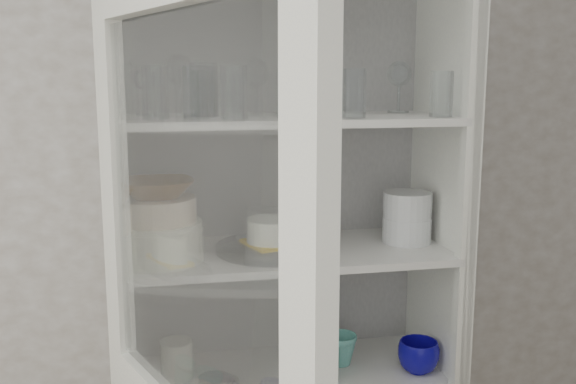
{
  "coord_description": "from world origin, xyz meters",
  "views": [
    {
      "loc": [
        -0.18,
        -0.57,
        1.77
      ],
      "look_at": [
        0.2,
        1.27,
        1.43
      ],
      "focal_mm": 40.0,
      "sensor_mm": 36.0,
      "label": 1
    }
  ],
  "objects_px": {
    "goblet_1": "(303,83)",
    "pantry_cabinet": "(284,339)",
    "plate_stack_front": "(158,241)",
    "white_ramekin": "(273,230)",
    "goblet_3": "(399,85)",
    "mug_white": "(320,368)",
    "teal_jar": "(309,346)",
    "measuring_cups": "(215,384)",
    "cream_bowl": "(156,210)",
    "glass_platter": "(273,248)",
    "terracotta_bowl": "(156,188)",
    "plate_stack_back": "(150,228)",
    "grey_bowl_stack": "(407,217)",
    "goblet_0": "(145,90)",
    "yellow_trivet": "(273,243)",
    "mug_teal": "(340,349)",
    "white_canister": "(177,359)"
  },
  "relations": [
    {
      "from": "goblet_1",
      "to": "pantry_cabinet",
      "type": "bearing_deg",
      "value": -151.43
    },
    {
      "from": "plate_stack_front",
      "to": "white_ramekin",
      "type": "bearing_deg",
      "value": 5.75
    },
    {
      "from": "goblet_3",
      "to": "mug_white",
      "type": "relative_size",
      "value": 1.6
    },
    {
      "from": "teal_jar",
      "to": "measuring_cups",
      "type": "distance_m",
      "value": 0.34
    },
    {
      "from": "cream_bowl",
      "to": "glass_platter",
      "type": "height_order",
      "value": "cream_bowl"
    },
    {
      "from": "plate_stack_front",
      "to": "terracotta_bowl",
      "type": "height_order",
      "value": "terracotta_bowl"
    },
    {
      "from": "plate_stack_back",
      "to": "plate_stack_front",
      "type": "bearing_deg",
      "value": -82.41
    },
    {
      "from": "goblet_1",
      "to": "grey_bowl_stack",
      "type": "height_order",
      "value": "goblet_1"
    },
    {
      "from": "white_ramekin",
      "to": "grey_bowl_stack",
      "type": "distance_m",
      "value": 0.43
    },
    {
      "from": "goblet_1",
      "to": "teal_jar",
      "type": "height_order",
      "value": "goblet_1"
    },
    {
      "from": "plate_stack_back",
      "to": "terracotta_bowl",
      "type": "distance_m",
      "value": 0.23
    },
    {
      "from": "cream_bowl",
      "to": "terracotta_bowl",
      "type": "relative_size",
      "value": 1.05
    },
    {
      "from": "pantry_cabinet",
      "to": "grey_bowl_stack",
      "type": "xyz_separation_m",
      "value": [
        0.38,
        -0.07,
        0.4
      ]
    },
    {
      "from": "goblet_0",
      "to": "yellow_trivet",
      "type": "bearing_deg",
      "value": -16.48
    },
    {
      "from": "goblet_3",
      "to": "grey_bowl_stack",
      "type": "height_order",
      "value": "goblet_3"
    },
    {
      "from": "goblet_3",
      "to": "glass_platter",
      "type": "height_order",
      "value": "goblet_3"
    },
    {
      "from": "plate_stack_back",
      "to": "glass_platter",
      "type": "xyz_separation_m",
      "value": [
        0.36,
        -0.13,
        -0.05
      ]
    },
    {
      "from": "cream_bowl",
      "to": "measuring_cups",
      "type": "xyz_separation_m",
      "value": [
        0.15,
        -0.02,
        -0.53
      ]
    },
    {
      "from": "pantry_cabinet",
      "to": "white_ramekin",
      "type": "height_order",
      "value": "pantry_cabinet"
    },
    {
      "from": "glass_platter",
      "to": "teal_jar",
      "type": "distance_m",
      "value": 0.39
    },
    {
      "from": "mug_teal",
      "to": "measuring_cups",
      "type": "height_order",
      "value": "mug_teal"
    },
    {
      "from": "yellow_trivet",
      "to": "mug_teal",
      "type": "distance_m",
      "value": 0.44
    },
    {
      "from": "plate_stack_front",
      "to": "white_canister",
      "type": "bearing_deg",
      "value": 63.16
    },
    {
      "from": "grey_bowl_stack",
      "to": "terracotta_bowl",
      "type": "bearing_deg",
      "value": -176.19
    },
    {
      "from": "goblet_0",
      "to": "glass_platter",
      "type": "distance_m",
      "value": 0.6
    },
    {
      "from": "cream_bowl",
      "to": "white_canister",
      "type": "distance_m",
      "value": 0.5
    },
    {
      "from": "goblet_0",
      "to": "goblet_3",
      "type": "relative_size",
      "value": 0.86
    },
    {
      "from": "pantry_cabinet",
      "to": "yellow_trivet",
      "type": "relative_size",
      "value": 14.03
    },
    {
      "from": "pantry_cabinet",
      "to": "measuring_cups",
      "type": "relative_size",
      "value": 21.56
    },
    {
      "from": "pantry_cabinet",
      "to": "terracotta_bowl",
      "type": "xyz_separation_m",
      "value": [
        -0.39,
        -0.12,
        0.53
      ]
    },
    {
      "from": "glass_platter",
      "to": "mug_white",
      "type": "height_order",
      "value": "glass_platter"
    },
    {
      "from": "white_canister",
      "to": "goblet_0",
      "type": "bearing_deg",
      "value": 141.36
    },
    {
      "from": "goblet_0",
      "to": "mug_teal",
      "type": "height_order",
      "value": "goblet_0"
    },
    {
      "from": "white_ramekin",
      "to": "measuring_cups",
      "type": "bearing_deg",
      "value": -163.74
    },
    {
      "from": "glass_platter",
      "to": "mug_teal",
      "type": "relative_size",
      "value": 3.24
    },
    {
      "from": "goblet_3",
      "to": "yellow_trivet",
      "type": "height_order",
      "value": "goblet_3"
    },
    {
      "from": "goblet_1",
      "to": "plate_stack_back",
      "type": "relative_size",
      "value": 1.02
    },
    {
      "from": "pantry_cabinet",
      "to": "goblet_0",
      "type": "height_order",
      "value": "pantry_cabinet"
    },
    {
      "from": "teal_jar",
      "to": "pantry_cabinet",
      "type": "bearing_deg",
      "value": 171.77
    },
    {
      "from": "white_ramekin",
      "to": "goblet_1",
      "type": "bearing_deg",
      "value": 46.57
    },
    {
      "from": "goblet_3",
      "to": "grey_bowl_stack",
      "type": "relative_size",
      "value": 1.09
    },
    {
      "from": "goblet_0",
      "to": "measuring_cups",
      "type": "height_order",
      "value": "goblet_0"
    },
    {
      "from": "measuring_cups",
      "to": "white_ramekin",
      "type": "bearing_deg",
      "value": 16.26
    },
    {
      "from": "pantry_cabinet",
      "to": "mug_white",
      "type": "xyz_separation_m",
      "value": [
        0.08,
        -0.16,
        -0.03
      ]
    },
    {
      "from": "goblet_0",
      "to": "glass_platter",
      "type": "xyz_separation_m",
      "value": [
        0.36,
        -0.11,
        -0.47
      ]
    },
    {
      "from": "plate_stack_front",
      "to": "mug_teal",
      "type": "distance_m",
      "value": 0.7
    },
    {
      "from": "goblet_0",
      "to": "grey_bowl_stack",
      "type": "distance_m",
      "value": 0.88
    },
    {
      "from": "plate_stack_front",
      "to": "cream_bowl",
      "type": "height_order",
      "value": "cream_bowl"
    },
    {
      "from": "goblet_0",
      "to": "white_ramekin",
      "type": "height_order",
      "value": "goblet_0"
    },
    {
      "from": "plate_stack_front",
      "to": "measuring_cups",
      "type": "distance_m",
      "value": 0.46
    }
  ]
}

